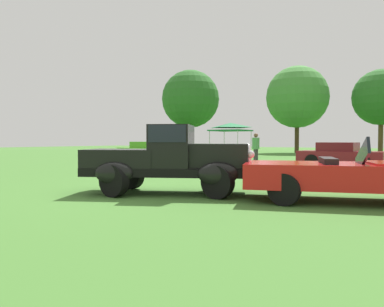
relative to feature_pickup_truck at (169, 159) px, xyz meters
The scene contains 10 objects.
ground_plane 1.01m from the feature_pickup_truck, 163.41° to the right, with size 120.00×120.00×0.00m, color #42752D.
feature_pickup_truck is the anchor object (origin of this frame).
neighbor_convertible 4.27m from the feature_pickup_truck, 15.01° to the left, with size 4.79×3.10×1.40m.
show_car_lime 17.10m from the feature_pickup_truck, 131.51° to the left, with size 4.60×1.87×1.22m.
show_car_burgundy 11.65m from the feature_pickup_truck, 81.29° to the left, with size 3.98×1.87×1.22m.
spectator_between_cars 10.67m from the feature_pickup_truck, 101.74° to the left, with size 0.25×0.40×1.69m.
canopy_tent_left_field 20.80m from the feature_pickup_truck, 112.89° to the left, with size 2.75×2.75×2.71m.
treeline_far_left 33.87m from the feature_pickup_truck, 122.38° to the left, with size 6.60×6.60×9.37m.
treeline_mid_left 31.71m from the feature_pickup_truck, 101.60° to the left, with size 6.37×6.37×8.98m.
treeline_center 32.26m from the feature_pickup_truck, 87.55° to the left, with size 5.30×5.30×8.06m.
Camera 1 is at (5.98, -7.22, 1.33)m, focal length 34.55 mm.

